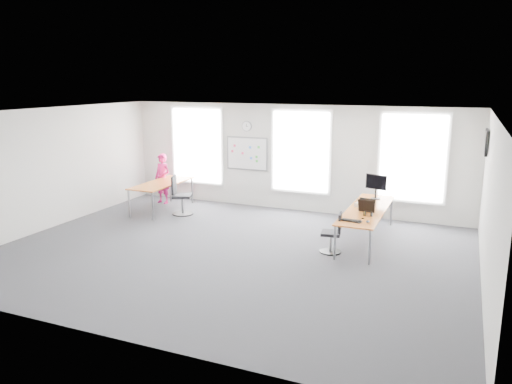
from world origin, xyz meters
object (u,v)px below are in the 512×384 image
at_px(desk_right, 367,211).
at_px(person, 162,179).
at_px(monitor, 376,184).
at_px(chair_left, 180,197).
at_px(headphones, 368,214).
at_px(chair_right, 333,235).
at_px(desk_left, 162,185).
at_px(keyboard, 351,221).

distance_m(desk_right, person, 6.50).
xyz_separation_m(desk_right, person, (-6.37, 1.29, 0.04)).
height_order(desk_right, monitor, monitor).
distance_m(chair_left, headphones, 5.43).
xyz_separation_m(desk_right, chair_right, (-0.50, -1.08, -0.32)).
bearing_deg(person, desk_left, -48.35).
bearing_deg(desk_right, headphones, -78.00).
bearing_deg(monitor, person, -163.92).
bearing_deg(keyboard, monitor, 98.66).
distance_m(desk_right, headphones, 0.64).
xyz_separation_m(person, headphones, (6.50, -1.91, 0.06)).
distance_m(desk_right, chair_right, 1.24).
height_order(desk_left, chair_left, chair_left).
xyz_separation_m(headphones, monitor, (-0.12, 1.68, 0.32)).
relative_size(chair_right, headphones, 4.57).
relative_size(desk_right, desk_left, 1.43).
bearing_deg(desk_left, person, 121.90).
xyz_separation_m(chair_right, person, (-5.87, 2.37, 0.36)).
height_order(chair_right, headphones, chair_right).
xyz_separation_m(chair_right, keyboard, (0.39, -0.07, 0.38)).
relative_size(desk_left, headphones, 11.26).
xyz_separation_m(chair_left, person, (-1.16, 0.92, 0.28)).
distance_m(chair_right, person, 6.34).
height_order(desk_right, chair_right, chair_right).
xyz_separation_m(chair_left, keyboard, (5.09, -1.52, 0.30)).
distance_m(person, keyboard, 6.72).
relative_size(desk_left, chair_right, 2.46).
bearing_deg(chair_right, desk_left, -115.70).
distance_m(desk_left, keyboard, 6.06).
relative_size(desk_right, person, 2.08).
height_order(desk_right, headphones, headphones).
height_order(desk_right, keyboard, keyboard).
height_order(person, headphones, person).
xyz_separation_m(chair_right, headphones, (0.63, 0.47, 0.43)).
bearing_deg(desk_left, chair_left, -16.06).
bearing_deg(chair_right, headphones, 117.76).
relative_size(chair_right, chair_left, 0.82).
bearing_deg(keyboard, chair_left, 175.12).
xyz_separation_m(desk_left, monitor, (5.93, 0.49, 0.40)).
bearing_deg(headphones, keyboard, -102.18).
relative_size(chair_left, headphones, 5.57).
bearing_deg(chair_right, chair_left, -115.84).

